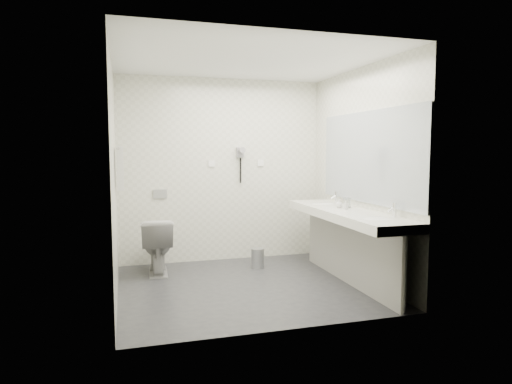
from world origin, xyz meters
name	(u,v)px	position (x,y,z in m)	size (l,w,h in m)	color
floor	(247,286)	(0.00, 0.00, 0.00)	(2.80, 2.80, 0.00)	#292A2E
ceiling	(247,60)	(0.00, 0.00, 2.50)	(2.80, 2.80, 0.00)	white
wall_back	(222,170)	(0.00, 1.30, 1.25)	(2.80, 2.80, 0.00)	silver
wall_front	(288,184)	(0.00, -1.30, 1.25)	(2.80, 2.80, 0.00)	silver
wall_left	(114,178)	(-1.40, 0.00, 1.25)	(2.60, 2.60, 0.00)	silver
wall_right	(360,174)	(1.40, 0.00, 1.25)	(2.60, 2.60, 0.00)	silver
vanity_counter	(346,214)	(1.12, -0.20, 0.80)	(0.55, 2.20, 0.10)	white
vanity_panel	(348,251)	(1.15, -0.20, 0.38)	(0.03, 2.15, 0.75)	gray
vanity_post_near	(404,274)	(1.18, -1.24, 0.38)	(0.06, 0.06, 0.75)	silver
vanity_post_far	(314,234)	(1.18, 0.84, 0.38)	(0.06, 0.06, 0.75)	silver
mirror	(368,157)	(1.39, -0.20, 1.45)	(0.02, 2.20, 1.05)	#B2BCC6
basin_near	(377,220)	(1.12, -0.85, 0.83)	(0.40, 0.31, 0.05)	white
basin_far	(323,205)	(1.12, 0.45, 0.83)	(0.40, 0.31, 0.05)	white
faucet_near	(394,210)	(1.32, -0.85, 0.92)	(0.04, 0.04, 0.15)	silver
faucet_far	(336,197)	(1.32, 0.45, 0.92)	(0.04, 0.04, 0.15)	silver
soap_bottle_a	(346,205)	(1.14, -0.15, 0.90)	(0.04, 0.04, 0.10)	silver
soap_bottle_b	(339,203)	(1.13, 0.00, 0.90)	(0.08, 0.08, 0.10)	silver
glass_left	(348,203)	(1.24, -0.01, 0.91)	(0.06, 0.06, 0.12)	silver
glass_right	(345,202)	(1.25, 0.06, 0.91)	(0.06, 0.06, 0.11)	silver
toilet	(157,246)	(-0.93, 0.84, 0.35)	(0.39, 0.68, 0.69)	white
flush_plate	(160,194)	(-0.85, 1.29, 0.95)	(0.18, 0.02, 0.12)	#B2B5BA
pedal_bin	(257,259)	(0.34, 0.72, 0.12)	(0.17, 0.17, 0.24)	#B2B5BA
bin_lid	(257,249)	(0.34, 0.72, 0.25)	(0.17, 0.17, 0.01)	#B2B5BA
towel_rail	(119,148)	(-1.35, 0.55, 1.55)	(0.02, 0.02, 0.62)	silver
towel_near	(120,168)	(-1.34, 0.41, 1.33)	(0.07, 0.24, 0.48)	silver
towel_far	(121,167)	(-1.34, 0.69, 1.33)	(0.07, 0.24, 0.48)	silver
dryer_cradle	(240,152)	(0.25, 1.27, 1.50)	(0.10, 0.04, 0.14)	gray
dryer_barrel	(241,150)	(0.25, 1.20, 1.53)	(0.08, 0.08, 0.14)	gray
dryer_cord	(241,170)	(0.25, 1.26, 1.25)	(0.02, 0.02, 0.35)	black
switch_plate_a	(212,163)	(-0.15, 1.29, 1.35)	(0.09, 0.02, 0.09)	white
switch_plate_b	(261,163)	(0.55, 1.29, 1.35)	(0.09, 0.02, 0.09)	white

